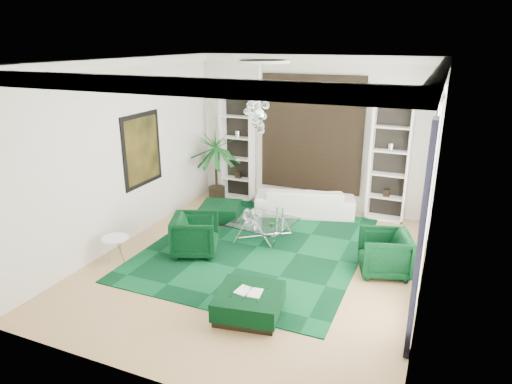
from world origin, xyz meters
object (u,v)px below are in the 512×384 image
at_px(palm, 216,158).
at_px(ottoman_front, 249,303).
at_px(armchair_left, 195,235).
at_px(coffee_table, 264,230).
at_px(armchair_right, 384,253).
at_px(sofa, 305,201).
at_px(ottoman_side, 221,212).
at_px(side_table, 116,250).

bearing_deg(palm, ottoman_front, -57.05).
relative_size(armchair_left, ottoman_front, 0.89).
bearing_deg(palm, coffee_table, -40.82).
bearing_deg(armchair_right, coffee_table, -118.47).
bearing_deg(ottoman_front, sofa, 96.19).
distance_m(armchair_left, coffee_table, 1.57).
distance_m(sofa, palm, 2.60).
bearing_deg(armchair_left, ottoman_front, -151.65).
bearing_deg(ottoman_side, armchair_right, -16.38).
distance_m(ottoman_side, side_table, 2.86).
xyz_separation_m(armchair_left, coffee_table, (1.01, 1.18, -0.20)).
bearing_deg(armchair_right, armchair_left, -96.70).
distance_m(armchair_left, side_table, 1.55).
relative_size(armchair_left, palm, 0.37).
height_order(armchair_left, side_table, armchair_left).
xyz_separation_m(coffee_table, ottoman_side, (-1.36, 0.62, -0.01)).
relative_size(armchair_left, side_table, 1.72).
xyz_separation_m(armchair_right, side_table, (-4.86, -1.55, -0.16)).
height_order(armchair_left, ottoman_side, armchair_left).
bearing_deg(ottoman_front, coffee_table, 107.54).
height_order(coffee_table, ottoman_side, coffee_table).
height_order(sofa, coffee_table, sofa).
bearing_deg(ottoman_side, ottoman_front, -56.49).
distance_m(armchair_left, ottoman_front, 2.46).
height_order(armchair_left, ottoman_front, armchair_left).
bearing_deg(side_table, ottoman_side, 72.07).
height_order(sofa, side_table, sofa).
bearing_deg(coffee_table, palm, 139.18).
relative_size(armchair_left, armchair_right, 1.00).
distance_m(armchair_left, armchair_right, 3.68).
relative_size(coffee_table, ottoman_side, 1.33).
xyz_separation_m(sofa, palm, (-2.46, 0.01, 0.85)).
bearing_deg(ottoman_side, coffee_table, -24.48).
distance_m(coffee_table, side_table, 3.07).
xyz_separation_m(armchair_right, palm, (-4.69, 2.34, 0.79)).
bearing_deg(armchair_left, coffee_table, -62.11).
bearing_deg(side_table, ottoman_front, -11.87).
bearing_deg(armchair_left, sofa, -46.74).
bearing_deg(coffee_table, armchair_left, -130.41).
height_order(ottoman_front, side_table, side_table).
height_order(armchair_right, palm, palm).
bearing_deg(sofa, armchair_left, 49.52).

